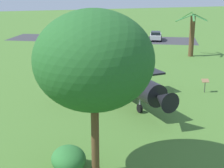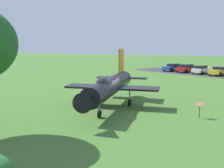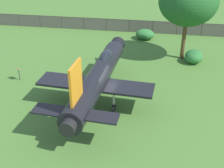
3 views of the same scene
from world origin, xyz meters
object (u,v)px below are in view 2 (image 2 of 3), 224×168
at_px(parked_car_yellow, 219,71).
at_px(parked_car_white, 201,69).
at_px(parked_car_red, 186,68).
at_px(display_jet, 109,86).
at_px(parked_car_blue, 172,67).
at_px(info_plaque, 200,107).

bearing_deg(parked_car_yellow, parked_car_white, -91.14).
distance_m(parked_car_white, parked_car_red, 3.29).
bearing_deg(display_jet, parked_car_blue, 173.11).
height_order(parked_car_yellow, parked_car_red, parked_car_red).
bearing_deg(parked_car_blue, info_plaque, 39.09).
xyz_separation_m(parked_car_yellow, parked_car_red, (5.83, -3.04, 0.00)).
bearing_deg(parked_car_red, parked_car_white, 86.07).
relative_size(info_plaque, parked_car_red, 0.24).
relative_size(parked_car_yellow, parked_car_red, 1.07).
relative_size(display_jet, info_plaque, 11.61).
relative_size(parked_car_yellow, parked_car_blue, 1.07).
distance_m(parked_car_white, parked_car_blue, 6.40).
height_order(parked_car_red, parked_car_blue, parked_car_red).
distance_m(parked_car_yellow, parked_car_red, 6.57).
relative_size(info_plaque, parked_car_blue, 0.24).
bearing_deg(parked_car_white, parked_car_yellow, -90.55).
xyz_separation_m(parked_car_white, parked_car_red, (2.84, -1.67, -0.00)).
bearing_deg(parked_car_yellow, info_plaque, 20.42).
relative_size(display_jet, parked_car_white, 2.79).
bearing_deg(parked_car_white, parked_car_blue, 85.11).
height_order(display_jet, parked_car_white, display_jet).
bearing_deg(display_jet, parked_car_yellow, 156.90).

